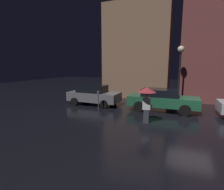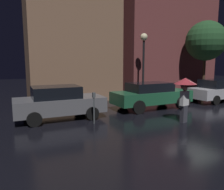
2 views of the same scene
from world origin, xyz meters
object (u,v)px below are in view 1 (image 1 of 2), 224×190
Objects in this scene: parking_meter at (98,98)px; parked_car_grey at (94,95)px; pedestrian_with_umbrella at (147,95)px; parked_car_green at (162,99)px; street_lamp_near at (180,62)px.

parked_car_grey is at bearing 127.18° from parking_meter.
parked_car_grey is at bearing -42.76° from pedestrian_with_umbrella.
parked_car_green is at bearing -109.10° from pedestrian_with_umbrella.
pedestrian_with_umbrella is 5.89m from street_lamp_near.
parked_car_green is 4.38m from parking_meter.
street_lamp_near is at bearing 66.47° from parked_car_green.
parked_car_green is 3.62m from street_lamp_near.
parking_meter is at bearing -33.11° from pedestrian_with_umbrella.
parked_car_grey is 2.09× the size of pedestrian_with_umbrella.
parking_meter is 0.30× the size of street_lamp_near.
parking_meter is (-4.11, -1.53, 0.04)m from parked_car_green.
street_lamp_near is (1.47, 5.40, 1.83)m from pedestrian_with_umbrella.
parked_car_grey is at bearing -159.42° from street_lamp_near.
parking_meter is at bearing -51.80° from parked_car_grey.
parked_car_green is 2.37× the size of pedestrian_with_umbrella.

